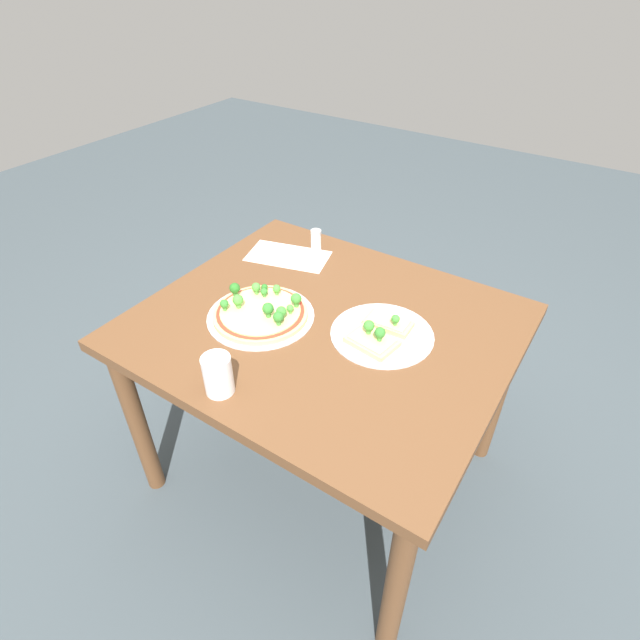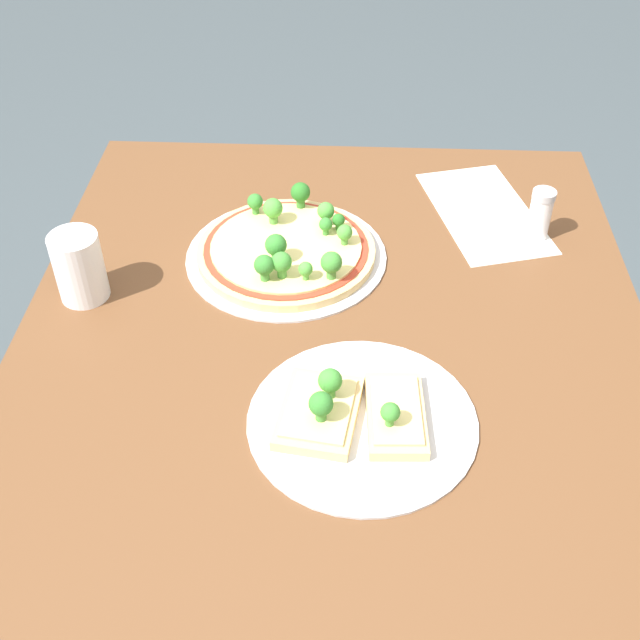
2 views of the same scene
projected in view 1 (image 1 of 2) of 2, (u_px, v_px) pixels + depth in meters
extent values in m
plane|color=#3D474C|center=(323.00, 466.00, 1.93)|extent=(8.00, 8.00, 0.00)
cube|color=brown|center=(324.00, 327.00, 1.51)|extent=(1.08, 0.93, 0.04)
cylinder|color=brown|center=(498.00, 392.00, 1.78)|extent=(0.06, 0.06, 0.67)
cylinder|color=brown|center=(282.00, 305.00, 2.20)|extent=(0.06, 0.06, 0.67)
cylinder|color=brown|center=(396.00, 587.00, 1.25)|extent=(0.06, 0.06, 0.67)
cylinder|color=brown|center=(137.00, 423.00, 1.67)|extent=(0.06, 0.06, 0.67)
cylinder|color=silver|center=(261.00, 316.00, 1.52)|extent=(0.33, 0.33, 0.00)
cylinder|color=#DBB775|center=(261.00, 314.00, 1.51)|extent=(0.29, 0.29, 0.01)
cylinder|color=#B73823|center=(260.00, 311.00, 1.51)|extent=(0.27, 0.27, 0.00)
cylinder|color=#EFD684|center=(260.00, 311.00, 1.50)|extent=(0.24, 0.24, 0.00)
sphere|color=#3D8933|center=(281.00, 312.00, 1.45)|extent=(0.03, 0.03, 0.03)
cylinder|color=#488E3A|center=(282.00, 317.00, 1.46)|extent=(0.01, 0.01, 0.01)
sphere|color=#479338|center=(277.00, 289.00, 1.56)|extent=(0.03, 0.03, 0.03)
cylinder|color=#51973E|center=(277.00, 293.00, 1.57)|extent=(0.01, 0.01, 0.01)
sphere|color=#337A2D|center=(268.00, 308.00, 1.46)|extent=(0.03, 0.03, 0.03)
cylinder|color=#3F8136|center=(268.00, 314.00, 1.47)|extent=(0.02, 0.02, 0.02)
sphere|color=#3D8933|center=(296.00, 299.00, 1.50)|extent=(0.03, 0.03, 0.03)
cylinder|color=#488E3A|center=(296.00, 304.00, 1.51)|extent=(0.01, 0.01, 0.01)
sphere|color=#286B23|center=(235.00, 288.00, 1.55)|extent=(0.03, 0.03, 0.03)
cylinder|color=#37742D|center=(235.00, 294.00, 1.56)|extent=(0.01, 0.01, 0.01)
sphere|color=#479338|center=(256.00, 287.00, 1.56)|extent=(0.03, 0.03, 0.03)
cylinder|color=#51973E|center=(257.00, 292.00, 1.57)|extent=(0.01, 0.01, 0.01)
sphere|color=#337A2D|center=(278.00, 317.00, 1.43)|extent=(0.03, 0.03, 0.03)
cylinder|color=#3F8136|center=(279.00, 323.00, 1.44)|extent=(0.01, 0.01, 0.01)
sphere|color=#479338|center=(238.00, 300.00, 1.50)|extent=(0.03, 0.03, 0.03)
cylinder|color=#51973E|center=(239.00, 306.00, 1.51)|extent=(0.01, 0.01, 0.01)
sphere|color=#479338|center=(290.00, 308.00, 1.48)|extent=(0.02, 0.02, 0.02)
cylinder|color=#51973E|center=(290.00, 312.00, 1.49)|extent=(0.01, 0.01, 0.01)
sphere|color=#337A2D|center=(264.00, 292.00, 1.55)|extent=(0.02, 0.02, 0.02)
cylinder|color=#3F8136|center=(264.00, 295.00, 1.56)|extent=(0.01, 0.01, 0.01)
sphere|color=#286B23|center=(264.00, 288.00, 1.57)|extent=(0.02, 0.02, 0.02)
cylinder|color=#37742D|center=(264.00, 291.00, 1.57)|extent=(0.01, 0.01, 0.01)
sphere|color=#337A2D|center=(224.00, 304.00, 1.49)|extent=(0.03, 0.03, 0.03)
cylinder|color=#3F8136|center=(225.00, 308.00, 1.50)|extent=(0.01, 0.01, 0.01)
cylinder|color=silver|center=(382.00, 334.00, 1.45)|extent=(0.30, 0.30, 0.00)
cube|color=#DBB775|center=(388.00, 323.00, 1.47)|extent=(0.14, 0.08, 0.02)
cube|color=#EFD684|center=(388.00, 321.00, 1.47)|extent=(0.12, 0.07, 0.00)
sphere|color=#3D8933|center=(396.00, 319.00, 1.43)|extent=(0.03, 0.03, 0.03)
cylinder|color=#488E3A|center=(395.00, 323.00, 1.44)|extent=(0.01, 0.01, 0.01)
cube|color=#DBB775|center=(372.00, 342.00, 1.41)|extent=(0.15, 0.12, 0.02)
cube|color=#EFD684|center=(372.00, 339.00, 1.40)|extent=(0.12, 0.10, 0.00)
sphere|color=#337A2D|center=(380.00, 333.00, 1.37)|extent=(0.03, 0.03, 0.03)
cylinder|color=#3F8136|center=(379.00, 338.00, 1.39)|extent=(0.01, 0.01, 0.01)
sphere|color=#3D8933|center=(368.00, 326.00, 1.40)|extent=(0.03, 0.03, 0.03)
cylinder|color=#488E3A|center=(368.00, 332.00, 1.41)|extent=(0.01, 0.01, 0.01)
cylinder|color=white|center=(218.00, 375.00, 1.24)|extent=(0.07, 0.07, 0.11)
cylinder|color=silver|center=(316.00, 243.00, 1.80)|extent=(0.04, 0.04, 0.08)
cylinder|color=#B2B2B7|center=(316.00, 232.00, 1.77)|extent=(0.04, 0.04, 0.01)
cube|color=white|center=(288.00, 256.00, 1.80)|extent=(0.32, 0.23, 0.00)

